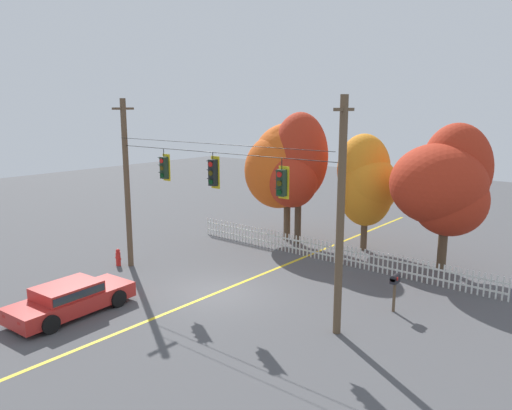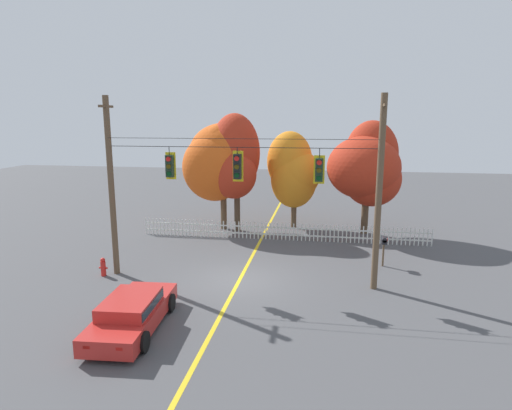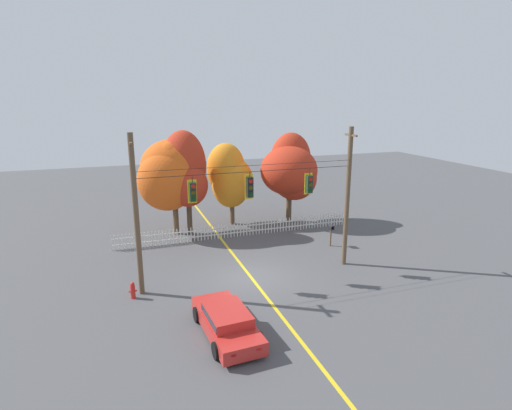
{
  "view_description": "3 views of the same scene",
  "coord_description": "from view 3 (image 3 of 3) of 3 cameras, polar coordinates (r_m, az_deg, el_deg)",
  "views": [
    {
      "loc": [
        13.22,
        -13.44,
        7.32
      ],
      "look_at": [
        1.28,
        0.98,
        3.61
      ],
      "focal_mm": 34.85,
      "sensor_mm": 36.0,
      "label": 1
    },
    {
      "loc": [
        3.41,
        -16.96,
        6.78
      ],
      "look_at": [
        0.66,
        0.38,
        3.22
      ],
      "focal_mm": 30.22,
      "sensor_mm": 36.0,
      "label": 2
    },
    {
      "loc": [
        -6.23,
        -18.9,
        9.2
      ],
      "look_at": [
        0.53,
        0.73,
        3.71
      ],
      "focal_mm": 28.84,
      "sensor_mm": 36.0,
      "label": 3
    }
  ],
  "objects": [
    {
      "name": "traffic_signal_northbound_secondary",
      "position": [
        19.69,
        -8.78,
        1.81
      ],
      "size": [
        0.43,
        0.38,
        1.37
      ],
      "color": "black"
    },
    {
      "name": "ground",
      "position": [
        21.93,
        -0.7,
        -9.99
      ],
      "size": [
        80.0,
        80.0,
        0.0
      ],
      "primitive_type": "plane",
      "color": "#4C4C4F"
    },
    {
      "name": "lane_centerline_stripe",
      "position": [
        21.92,
        -0.7,
        -9.98
      ],
      "size": [
        0.16,
        36.0,
        0.01
      ],
      "primitive_type": "cube",
      "color": "gold",
      "rests_on": "ground"
    },
    {
      "name": "autumn_maple_mid",
      "position": [
        27.97,
        -9.83,
        4.51
      ],
      "size": [
        3.03,
        3.56,
        7.06
      ],
      "color": "#473828",
      "rests_on": "ground"
    },
    {
      "name": "traffic_signal_northbound_primary",
      "position": [
        20.37,
        -0.86,
        2.5
      ],
      "size": [
        0.43,
        0.38,
        1.4
      ],
      "color": "black"
    },
    {
      "name": "roadside_mailbox",
      "position": [
        26.32,
        10.36,
        -3.25
      ],
      "size": [
        0.25,
        0.44,
        1.41
      ],
      "color": "brown",
      "rests_on": "ground"
    },
    {
      "name": "fire_hydrant",
      "position": [
        20.5,
        -16.72,
        -11.26
      ],
      "size": [
        0.38,
        0.22,
        0.82
      ],
      "color": "red",
      "rests_on": "ground"
    },
    {
      "name": "traffic_signal_westbound_side",
      "position": [
        21.6,
        7.4,
        2.89
      ],
      "size": [
        0.43,
        0.38,
        1.41
      ],
      "color": "black"
    },
    {
      "name": "signal_support_span",
      "position": [
        20.59,
        -0.73,
        0.01
      ],
      "size": [
        11.34,
        1.1,
        7.69
      ],
      "color": "brown",
      "rests_on": "ground"
    },
    {
      "name": "white_picket_fence",
      "position": [
        27.83,
        -2.62,
        -3.44
      ],
      "size": [
        16.22,
        0.06,
        0.97
      ],
      "color": "silver",
      "rests_on": "ground"
    },
    {
      "name": "autumn_oak_far_east",
      "position": [
        29.98,
        -3.62,
        3.92
      ],
      "size": [
        3.31,
        2.62,
        5.99
      ],
      "color": "brown",
      "rests_on": "ground"
    },
    {
      "name": "parked_car",
      "position": [
        16.93,
        -4.1,
        -15.72
      ],
      "size": [
        2.1,
        4.54,
        1.15
      ],
      "color": "red",
      "rests_on": "ground"
    },
    {
      "name": "autumn_maple_far_west",
      "position": [
        30.37,
        4.85,
        4.86
      ],
      "size": [
        4.25,
        4.13,
        6.65
      ],
      "color": "brown",
      "rests_on": "ground"
    },
    {
      "name": "autumn_maple_near_fence",
      "position": [
        27.91,
        -11.79,
        4.36
      ],
      "size": [
        4.54,
        3.9,
        6.49
      ],
      "color": "brown",
      "rests_on": "ground"
    }
  ]
}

